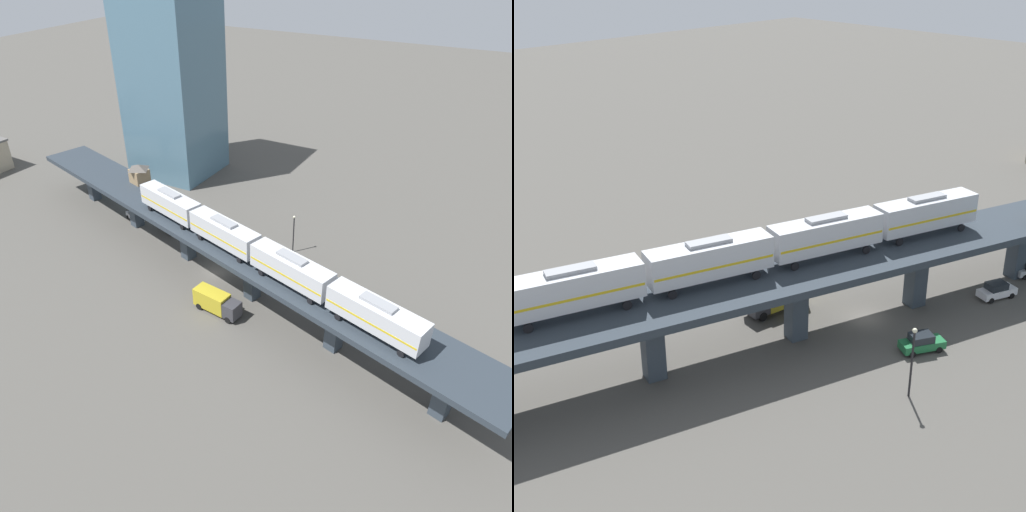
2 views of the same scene
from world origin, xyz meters
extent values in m
plane|color=#4C4944|center=(0.00, 0.00, 0.00)|extent=(400.00, 400.00, 0.00)
cube|color=#283039|center=(0.00, 0.00, 7.07)|extent=(34.74, 90.48, 0.80)
cube|color=#333D47|center=(-6.82, -22.49, 3.33)|extent=(2.24, 2.24, 6.67)
cube|color=#333D47|center=(-2.47, -8.13, 3.33)|extent=(2.24, 2.24, 6.67)
cube|color=#333D47|center=(1.89, 6.22, 3.33)|extent=(2.24, 2.24, 6.67)
cube|color=#333D47|center=(6.24, 20.57, 3.33)|extent=(2.24, 2.24, 6.67)
cube|color=silver|center=(-9.94, -27.94, 10.01)|extent=(6.16, 12.30, 3.10)
cube|color=gold|center=(-9.94, -27.94, 9.71)|extent=(6.13, 12.08, 0.24)
cube|color=gray|center=(-9.94, -27.94, 11.74)|extent=(2.56, 4.43, 0.36)
cylinder|color=black|center=(-12.30, -31.61, 7.89)|extent=(0.45, 0.87, 0.84)
cylinder|color=black|center=(-10.02, -32.31, 7.89)|extent=(0.45, 0.87, 0.84)
cylinder|color=black|center=(-9.86, -23.58, 7.89)|extent=(0.45, 0.87, 0.84)
cylinder|color=black|center=(-7.58, -24.27, 7.89)|extent=(0.45, 0.87, 0.84)
cube|color=silver|center=(-6.28, -15.88, 10.01)|extent=(6.16, 12.30, 3.10)
cube|color=gold|center=(-6.28, -15.88, 9.71)|extent=(6.13, 12.08, 0.24)
cube|color=gray|center=(-6.28, -15.88, 11.74)|extent=(2.56, 4.43, 0.36)
cylinder|color=black|center=(-8.64, -19.56, 7.89)|extent=(0.45, 0.87, 0.84)
cylinder|color=black|center=(-6.36, -20.25, 7.89)|extent=(0.45, 0.87, 0.84)
cylinder|color=black|center=(-6.20, -11.52, 7.89)|extent=(0.45, 0.87, 0.84)
cylinder|color=black|center=(-3.92, -12.21, 7.89)|extent=(0.45, 0.87, 0.84)
cube|color=silver|center=(-2.62, -3.83, 10.01)|extent=(6.16, 12.30, 3.10)
cube|color=gold|center=(-2.62, -3.83, 9.71)|extent=(6.13, 12.08, 0.24)
cube|color=gray|center=(-2.62, -3.83, 11.74)|extent=(2.56, 4.43, 0.36)
cylinder|color=black|center=(-4.98, -7.50, 7.89)|extent=(0.45, 0.87, 0.84)
cylinder|color=black|center=(-2.70, -8.19, 7.89)|extent=(0.45, 0.87, 0.84)
cylinder|color=black|center=(-2.54, 0.54, 7.89)|extent=(0.45, 0.87, 0.84)
cylinder|color=black|center=(-0.27, -0.15, 7.89)|extent=(0.45, 0.87, 0.84)
cube|color=silver|center=(1.03, 8.23, 10.01)|extent=(6.16, 12.30, 3.10)
cube|color=gold|center=(1.03, 8.23, 9.71)|extent=(6.13, 12.08, 0.24)
cube|color=gray|center=(1.03, 8.23, 11.74)|extent=(2.56, 4.43, 0.36)
cylinder|color=black|center=(-1.32, 4.56, 7.89)|extent=(0.45, 0.87, 0.84)
cylinder|color=black|center=(0.95, 3.87, 7.89)|extent=(0.45, 0.87, 0.84)
cylinder|color=black|center=(1.11, 12.60, 7.89)|extent=(0.45, 0.87, 0.84)
cylinder|color=black|center=(3.39, 11.91, 7.89)|extent=(0.45, 0.87, 0.84)
cube|color=silver|center=(7.54, 14.04, 0.73)|extent=(3.22, 4.75, 0.80)
cube|color=#1E2328|center=(7.49, 13.90, 1.51)|extent=(2.31, 2.63, 0.76)
cylinder|color=black|center=(6.24, 13.00, 0.33)|extent=(0.46, 0.70, 0.66)
cylinder|color=black|center=(7.84, 12.40, 0.33)|extent=(0.46, 0.70, 0.66)
cylinder|color=black|center=(7.24, 15.68, 0.33)|extent=(0.46, 0.70, 0.66)
cylinder|color=black|center=(8.84, 15.08, 0.33)|extent=(0.46, 0.70, 0.66)
cylinder|color=black|center=(6.12, 21.23, 0.33)|extent=(0.50, 0.70, 0.66)
cylinder|color=black|center=(7.67, 20.50, 0.33)|extent=(0.50, 0.70, 0.66)
cube|color=#1E6638|center=(7.99, -1.23, 0.73)|extent=(3.64, 4.73, 0.80)
cube|color=#1E2328|center=(7.92, -1.36, 1.51)|extent=(2.47, 2.71, 0.76)
cylinder|color=black|center=(6.56, -2.10, 0.33)|extent=(0.52, 0.70, 0.66)
cylinder|color=black|center=(8.08, -2.89, 0.33)|extent=(0.52, 0.70, 0.66)
cylinder|color=black|center=(7.89, 0.43, 0.33)|extent=(0.52, 0.70, 0.66)
cylinder|color=black|center=(9.41, -0.36, 0.33)|extent=(0.52, 0.70, 0.66)
cube|color=#333338|center=(-8.19, -8.09, 1.65)|extent=(2.44, 2.27, 2.30)
cube|color=gold|center=(-7.72, -4.52, 1.85)|extent=(2.95, 5.45, 2.70)
cylinder|color=black|center=(-9.17, -7.96, 0.50)|extent=(0.48, 1.04, 1.00)
cylinder|color=black|center=(-7.21, -8.22, 0.50)|extent=(0.48, 1.04, 1.00)
cylinder|color=black|center=(-8.55, -2.84, 0.50)|extent=(0.48, 1.04, 1.00)
cylinder|color=black|center=(-6.50, -3.11, 0.50)|extent=(0.48, 1.04, 1.00)
cylinder|color=black|center=(11.48, -8.33, 3.25)|extent=(0.20, 0.20, 6.50)
sphere|color=beige|center=(11.48, -8.33, 6.72)|extent=(0.44, 0.44, 0.44)
camera|label=1|loc=(-53.57, -36.22, 46.04)|focal=35.00mm
camera|label=2|loc=(39.86, -53.79, 37.72)|focal=50.00mm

